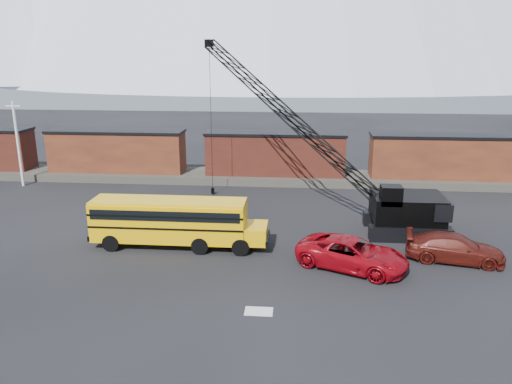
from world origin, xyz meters
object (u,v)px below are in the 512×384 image
(maroon_suv, at_px, (455,248))
(red_pickup, at_px, (352,254))
(school_bus, at_px, (175,221))
(crawler_crane, at_px, (289,116))

(maroon_suv, bearing_deg, red_pickup, 114.70)
(school_bus, bearing_deg, crawler_crane, 48.75)
(crawler_crane, bearing_deg, red_pickup, -68.90)
(school_bus, distance_m, red_pickup, 11.58)
(maroon_suv, relative_size, crawler_crane, 0.31)
(crawler_crane, bearing_deg, school_bus, -131.25)
(school_bus, relative_size, red_pickup, 1.78)
(red_pickup, relative_size, crawler_crane, 0.35)
(school_bus, bearing_deg, maroon_suv, -2.73)
(school_bus, relative_size, maroon_suv, 2.01)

